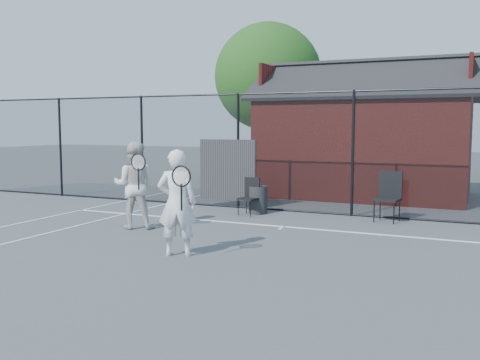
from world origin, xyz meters
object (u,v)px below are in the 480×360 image
at_px(chair_left, 248,197).
at_px(chair_right, 387,197).
at_px(clubhouse, 365,144).
at_px(player_front, 177,203).
at_px(player_back, 134,185).
at_px(waste_bin, 258,200).

bearing_deg(chair_left, chair_right, 18.19).
bearing_deg(clubhouse, player_front, -97.96).
height_order(clubhouse, chair_right, clubhouse).
xyz_separation_m(player_front, player_back, (-2.07, 1.71, 0.02)).
distance_m(player_back, chair_left, 2.98).
height_order(player_back, chair_right, player_back).
height_order(player_back, chair_left, player_back).
bearing_deg(waste_bin, player_front, -84.76).
xyz_separation_m(clubhouse, waste_bin, (-1.69, -4.58, -1.27)).
relative_size(player_back, chair_left, 2.07).
relative_size(player_front, waste_bin, 2.63).
distance_m(player_front, player_back, 2.68).
relative_size(chair_left, waste_bin, 1.30).
xyz_separation_m(player_front, chair_right, (2.67, 4.67, -0.34)).
xyz_separation_m(player_back, chair_left, (1.52, 2.52, -0.47)).
distance_m(player_back, chair_right, 5.60).
bearing_deg(player_front, waste_bin, 95.24).
height_order(player_front, player_back, player_back).
height_order(chair_left, waste_bin, chair_left).
xyz_separation_m(player_front, chair_left, (-0.54, 4.22, -0.45)).
relative_size(player_front, player_back, 0.97).
relative_size(player_back, chair_right, 1.64).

